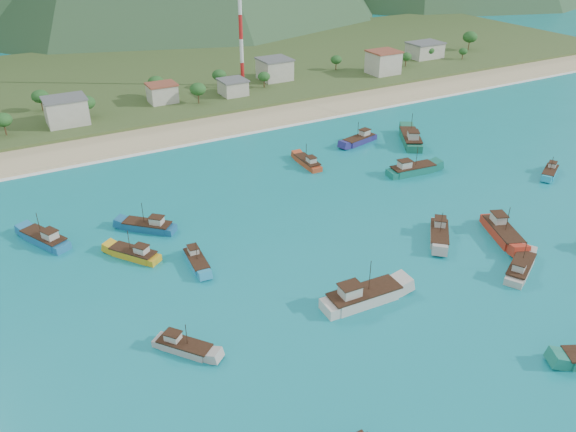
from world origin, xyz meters
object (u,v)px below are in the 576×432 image
boat_12 (502,232)px  boat_14 (149,227)px  boat_17 (411,139)px  boat_18 (439,235)px  boat_2 (308,163)px  boat_25 (184,347)px  boat_5 (520,269)px  boat_3 (412,170)px  boat_24 (359,140)px  radio_tower (240,14)px  boat_15 (45,239)px  boat_16 (363,297)px  boat_10 (134,254)px  boat_13 (196,261)px  boat_21 (550,172)px

boat_12 → boat_14: boat_12 is taller
boat_14 → boat_17: boat_17 is taller
boat_14 → boat_17: (73.73, 11.15, 0.38)m
boat_14 → boat_18: bearing=-78.9°
boat_2 → boat_25: boat_2 is taller
boat_14 → boat_5: bearing=-87.9°
boat_25 → boat_3: bearing=166.3°
boat_3 → boat_24: boat_3 is taller
radio_tower → boat_3: (5.71, -81.19, -23.61)m
radio_tower → boat_18: size_ratio=4.57×
boat_2 → boat_15: 61.19m
boat_5 → boat_16: boat_16 is taller
boat_18 → boat_25: bearing=47.9°
boat_17 → boat_24: size_ratio=1.26×
boat_10 → boat_3: bearing=-32.8°
boat_15 → boat_16: bearing=-73.4°
boat_3 → boat_16: boat_16 is taller
boat_3 → boat_14: boat_3 is taller
boat_17 → boat_5: bearing=-81.2°
boat_24 → boat_18: bearing=148.5°
boat_25 → boat_18: bearing=147.8°
boat_13 → boat_21: size_ratio=1.02×
boat_12 → boat_24: boat_12 is taller
boat_24 → boat_5: bearing=156.4°
boat_12 → boat_13: bearing=2.9°
boat_14 → boat_18: (46.95, -29.36, 0.02)m
boat_3 → boat_15: 80.12m
boat_5 → boat_14: 67.95m
boat_3 → boat_25: bearing=-59.2°
boat_14 → boat_25: 35.70m
boat_25 → boat_24: bearing=179.5°
boat_13 → boat_16: bearing=133.8°
boat_18 → boat_2: bearing=-42.5°
boat_2 → boat_21: (46.78, -31.78, -0.11)m
boat_17 → boat_25: bearing=-118.8°
boat_15 → boat_24: bearing=-17.7°
boat_12 → boat_13: size_ratio=1.41×
boat_2 → boat_15: (-60.76, -7.27, 0.16)m
boat_10 → boat_12: (62.70, -26.41, 0.27)m
boat_10 → boat_16: size_ratio=0.70×
boat_21 → boat_13: bearing=57.8°
boat_5 → boat_10: (-56.31, 36.31, -0.07)m
boat_10 → boat_17: size_ratio=0.67×
radio_tower → boat_13: bearing=-119.2°
boat_21 → boat_25: size_ratio=1.02×
boat_17 → boat_16: bearing=-104.9°
boat_25 → radio_tower: bearing=-157.3°
boat_15 → boat_24: size_ratio=1.01×
radio_tower → boat_14: 98.10m
boat_2 → boat_18: size_ratio=0.96×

